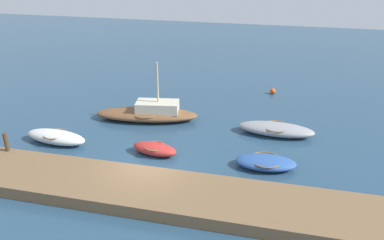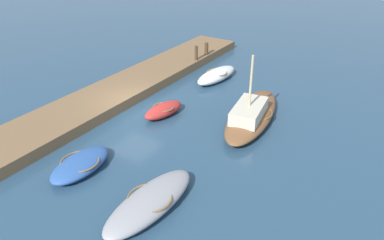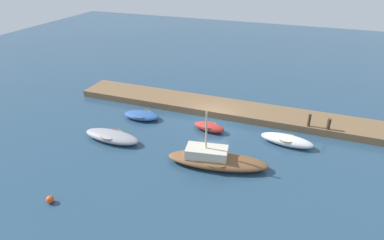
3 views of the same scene
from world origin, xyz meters
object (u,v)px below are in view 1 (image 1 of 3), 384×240
at_px(sailboat_brown, 149,113).
at_px(mooring_post_mid_west, 6,142).
at_px(dinghy_red, 155,149).
at_px(rowboat_blue, 266,162).
at_px(rowboat_white, 56,137).
at_px(rowboat_grey, 276,129).
at_px(marker_buoy, 273,91).

relative_size(sailboat_brown, mooring_post_mid_west, 6.82).
height_order(dinghy_red, rowboat_blue, dinghy_red).
distance_m(dinghy_red, rowboat_white, 5.94).
bearing_deg(rowboat_grey, marker_buoy, 96.39).
bearing_deg(rowboat_blue, marker_buoy, 86.79).
xyz_separation_m(rowboat_blue, mooring_post_mid_west, (-13.19, -2.42, 0.79)).
distance_m(rowboat_grey, rowboat_white, 12.87).
bearing_deg(dinghy_red, sailboat_brown, 122.02).
xyz_separation_m(rowboat_grey, rowboat_blue, (-0.35, -3.99, -0.06)).
distance_m(dinghy_red, mooring_post_mid_west, 7.67).
bearing_deg(rowboat_grey, sailboat_brown, -180.00).
bearing_deg(marker_buoy, rowboat_blue, -89.12).
bearing_deg(rowboat_white, dinghy_red, 5.82).
height_order(rowboat_grey, marker_buoy, rowboat_grey).
distance_m(sailboat_brown, mooring_post_mid_west, 8.65).
bearing_deg(rowboat_white, marker_buoy, 49.17).
bearing_deg(sailboat_brown, rowboat_grey, -11.37).
relative_size(rowboat_grey, rowboat_white, 1.17).
relative_size(rowboat_white, marker_buoy, 8.88).
height_order(sailboat_brown, rowboat_white, sailboat_brown).
height_order(rowboat_grey, mooring_post_mid_west, mooring_post_mid_west).
xyz_separation_m(rowboat_grey, marker_buoy, (-0.52, 7.12, -0.14)).
bearing_deg(mooring_post_mid_west, sailboat_brown, 51.25).
bearing_deg(sailboat_brown, marker_buoy, 32.63).
height_order(rowboat_white, marker_buoy, rowboat_white).
bearing_deg(rowboat_white, rowboat_blue, 5.75).
xyz_separation_m(sailboat_brown, mooring_post_mid_west, (-5.40, -6.73, 0.60)).
bearing_deg(rowboat_blue, mooring_post_mid_west, -173.68).
distance_m(rowboat_blue, rowboat_white, 11.88).
bearing_deg(sailboat_brown, rowboat_blue, -38.11).
height_order(rowboat_blue, marker_buoy, rowboat_blue).
relative_size(rowboat_blue, rowboat_white, 0.81).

